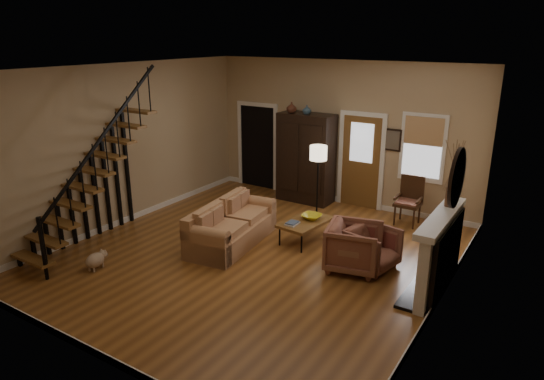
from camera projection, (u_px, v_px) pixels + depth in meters
The scene contains 15 objects.
room at pixel (286, 152), 10.00m from camera, with size 7.00×7.33×3.30m.
staircase at pixel (87, 164), 8.71m from camera, with size 0.94×2.80×3.20m, color brown, non-canonical shape.
fireplace at pixel (442, 247), 7.41m from camera, with size 0.33×1.95×2.30m.
armoire at pixel (306, 158), 11.40m from camera, with size 1.30×0.60×2.10m, color black, non-canonical shape.
vase_a at pixel (292, 107), 11.13m from camera, with size 0.24×0.24×0.25m, color #4C2619.
vase_b at pixel (307, 110), 10.93m from camera, with size 0.20×0.20×0.21m, color #334C60.
sofa at pixel (232, 225), 9.19m from camera, with size 0.90×2.08×0.78m, color #B57E52, non-canonical shape.
coffee_table at pixel (305, 231), 9.36m from camera, with size 0.64×1.10×0.42m, color brown, non-canonical shape.
bowl at pixel (312, 217), 9.37m from camera, with size 0.38×0.38×0.09m, color gold.
books at pixel (292, 223), 9.10m from camera, with size 0.20×0.27×0.05m, color beige, non-canonical shape.
armchair_left at pixel (354, 247), 8.18m from camera, with size 0.87×0.89×0.81m, color maroon.
armchair_right at pixel (372, 248), 8.25m from camera, with size 0.76×0.78×0.71m, color maroon.
floor_lamp at pixel (317, 182), 10.40m from camera, with size 0.37×0.37×1.60m, color black, non-canonical shape.
side_chair at pixel (408, 201), 10.10m from camera, with size 0.54×0.54×1.02m, color #382111, non-canonical shape.
dog at pixel (95, 261), 8.25m from camera, with size 0.24×0.41×0.30m, color tan, non-canonical shape.
Camera 1 is at (4.56, -6.63, 3.85)m, focal length 32.00 mm.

